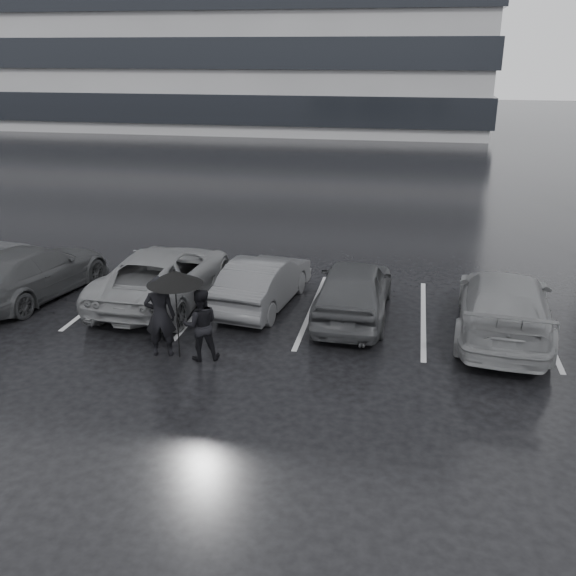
% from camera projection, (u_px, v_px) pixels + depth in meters
% --- Properties ---
extents(ground, '(160.00, 160.00, 0.00)m').
position_uv_depth(ground, '(267.00, 349.00, 14.19)').
color(ground, black).
rests_on(ground, ground).
extents(car_main, '(1.79, 4.33, 1.47)m').
position_uv_depth(car_main, '(353.00, 289.00, 15.66)').
color(car_main, black).
rests_on(car_main, ground).
extents(car_west_a, '(1.90, 4.11, 1.30)m').
position_uv_depth(car_west_a, '(263.00, 281.00, 16.41)').
color(car_west_a, '#2B2B2D').
rests_on(car_west_a, ground).
extents(car_west_b, '(2.51, 5.23, 1.44)m').
position_uv_depth(car_west_b, '(164.00, 275.00, 16.69)').
color(car_west_b, '#4F4F51').
rests_on(car_west_b, ground).
extents(car_west_c, '(2.71, 5.02, 1.38)m').
position_uv_depth(car_west_c, '(33.00, 272.00, 17.02)').
color(car_west_c, black).
rests_on(car_west_c, ground).
extents(car_east, '(2.54, 5.26, 1.48)m').
position_uv_depth(car_east, '(504.00, 305.00, 14.68)').
color(car_east, '#4F4F51').
rests_on(car_east, ground).
extents(pedestrian_left, '(0.74, 0.56, 1.81)m').
position_uv_depth(pedestrian_left, '(160.00, 316.00, 13.63)').
color(pedestrian_left, black).
rests_on(pedestrian_left, ground).
extents(pedestrian_right, '(0.93, 0.83, 1.58)m').
position_uv_depth(pedestrian_right, '(201.00, 325.00, 13.49)').
color(pedestrian_right, black).
rests_on(pedestrian_right, ground).
extents(umbrella, '(1.18, 1.18, 1.99)m').
position_uv_depth(umbrella, '(175.00, 277.00, 13.21)').
color(umbrella, black).
rests_on(umbrella, ground).
extents(stall_stripes, '(19.72, 5.00, 0.00)m').
position_uv_depth(stall_stripes, '(259.00, 305.00, 16.63)').
color(stall_stripes, '#AFAFB2').
rests_on(stall_stripes, ground).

